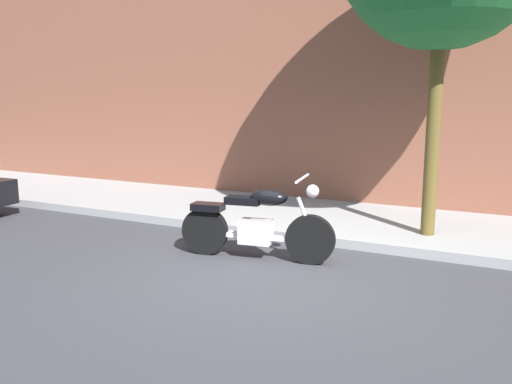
# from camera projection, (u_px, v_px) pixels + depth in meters

# --- Properties ---
(ground_plane) EXTENTS (60.00, 60.00, 0.00)m
(ground_plane) POSITION_uv_depth(u_px,v_px,m) (268.00, 275.00, 6.67)
(ground_plane) COLOR #38383D
(sidewalk) EXTENTS (22.57, 2.79, 0.14)m
(sidewalk) POSITION_uv_depth(u_px,v_px,m) (340.00, 221.00, 9.23)
(sidewalk) COLOR #979797
(sidewalk) RESTS_ON ground
(motorcycle) EXTENTS (2.15, 0.71, 1.16)m
(motorcycle) POSITION_uv_depth(u_px,v_px,m) (256.00, 225.00, 7.24)
(motorcycle) COLOR black
(motorcycle) RESTS_ON ground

